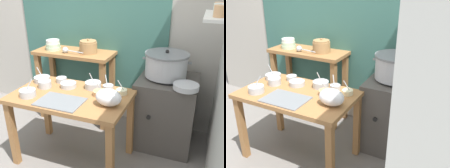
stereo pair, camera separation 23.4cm
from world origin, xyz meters
TOP-DOWN VIEW (x-y plane):
  - ground_plane at (0.00, 0.00)m, footprint 9.00×9.00m
  - wall_back at (0.08, 1.10)m, footprint 4.40×0.12m
  - prep_table at (0.08, 0.09)m, footprint 1.10×0.66m
  - back_shelf_table at (-0.28, 0.83)m, footprint 0.96×0.40m
  - stove_block at (0.88, 0.70)m, footprint 0.60×0.61m
  - steamer_pot at (0.84, 0.72)m, footprint 0.49×0.44m
  - clay_pot at (-0.09, 0.83)m, footprint 0.21×0.21m
  - bowl_stack_enamel at (-0.55, 0.80)m, footprint 0.18×0.18m
  - ladle at (-0.33, 0.73)m, footprint 0.29×0.08m
  - serving_tray at (0.07, -0.08)m, footprint 0.40×0.28m
  - plastic_bag at (0.49, 0.01)m, footprint 0.23×0.16m
  - wide_pan at (1.07, 0.46)m, footprint 0.23×0.23m
  - prep_bowl_0 at (0.21, 0.30)m, footprint 0.16×0.16m
  - prep_bowl_1 at (-0.02, 0.23)m, footprint 0.16×0.16m
  - prep_bowl_2 at (0.34, 0.17)m, footprint 0.13×0.13m
  - prep_bowl_3 at (0.52, 0.27)m, footprint 0.10×0.10m
  - prep_bowl_4 at (-0.24, 0.14)m, footprint 0.13×0.13m
  - prep_bowl_5 at (-0.26, -0.08)m, footprint 0.15×0.15m
  - prep_bowl_6 at (-0.35, 0.25)m, footprint 0.16×0.16m
  - prep_bowl_7 at (-0.15, 0.32)m, footprint 0.11×0.11m
  - prep_bowl_8 at (0.36, 0.32)m, footprint 0.10×0.10m

SIDE VIEW (x-z plane):
  - ground_plane at x=0.00m, z-range 0.00..0.00m
  - stove_block at x=0.88m, z-range -0.01..0.77m
  - prep_table at x=0.08m, z-range 0.25..0.97m
  - back_shelf_table at x=-0.28m, z-range 0.23..1.13m
  - serving_tray at x=0.07m, z-range 0.72..0.73m
  - prep_bowl_2 at x=0.34m, z-range 0.68..0.81m
  - prep_bowl_1 at x=-0.02m, z-range 0.72..0.77m
  - prep_bowl_8 at x=0.36m, z-range 0.68..0.82m
  - prep_bowl_3 at x=0.52m, z-range 0.67..0.82m
  - prep_bowl_7 at x=-0.15m, z-range 0.72..0.77m
  - prep_bowl_6 at x=-0.35m, z-range 0.67..0.83m
  - prep_bowl_0 at x=0.21m, z-range 0.67..0.84m
  - prep_bowl_5 at x=-0.26m, z-range 0.68..0.84m
  - prep_bowl_4 at x=-0.24m, z-range 0.72..0.79m
  - plastic_bag at x=0.49m, z-range 0.72..0.87m
  - wide_pan at x=1.07m, z-range 0.78..0.83m
  - steamer_pot at x=0.84m, z-range 0.76..1.04m
  - ladle at x=-0.33m, z-range 0.90..0.97m
  - bowl_stack_enamel at x=-0.55m, z-range 0.90..1.02m
  - clay_pot at x=-0.09m, z-range 0.89..1.06m
  - wall_back at x=0.08m, z-range 0.00..2.60m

